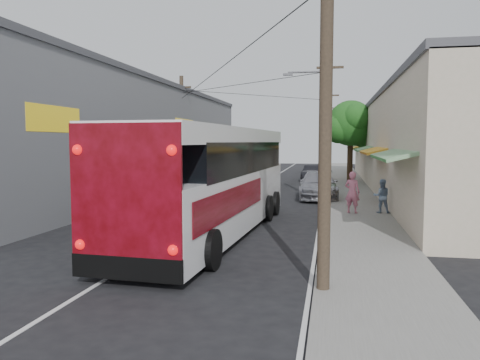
% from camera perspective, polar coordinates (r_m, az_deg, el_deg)
% --- Properties ---
extents(ground, '(120.00, 120.00, 0.00)m').
position_cam_1_polar(ground, '(13.72, -12.36, -9.49)').
color(ground, black).
rests_on(ground, ground).
extents(sidewalk, '(3.00, 80.00, 0.12)m').
position_cam_1_polar(sidewalk, '(32.38, 13.06, -1.24)').
color(sidewalk, slate).
rests_on(sidewalk, ground).
extents(building_right, '(7.09, 40.00, 6.25)m').
position_cam_1_polar(building_right, '(34.66, 20.50, 4.09)').
color(building_right, beige).
rests_on(building_right, ground).
extents(building_left, '(7.20, 36.00, 7.25)m').
position_cam_1_polar(building_left, '(33.21, -13.61, 5.10)').
color(building_left, slate).
rests_on(building_left, ground).
extents(utility_poles, '(11.80, 45.28, 8.00)m').
position_cam_1_polar(utility_poles, '(32.61, 7.21, 6.04)').
color(utility_poles, '#473828').
rests_on(utility_poles, ground).
extents(street_tree, '(4.40, 4.00, 6.60)m').
position_cam_1_polar(street_tree, '(38.27, 13.44, 6.56)').
color(street_tree, '#3F2B19').
rests_on(street_tree, ground).
extents(coach_bus, '(3.62, 13.35, 3.81)m').
position_cam_1_polar(coach_bus, '(16.87, -3.14, 0.04)').
color(coach_bus, white).
rests_on(coach_bus, ground).
extents(jeepney, '(3.19, 5.78, 1.53)m').
position_cam_1_polar(jeepney, '(20.07, -10.46, -2.75)').
color(jeepney, silver).
rests_on(jeepney, ground).
extents(parked_suv, '(2.46, 5.51, 1.57)m').
position_cam_1_polar(parked_suv, '(27.90, 9.50, -0.62)').
color(parked_suv, '#929199').
rests_on(parked_suv, ground).
extents(parked_car_mid, '(1.63, 3.91, 1.32)m').
position_cam_1_polar(parked_car_mid, '(32.99, 9.74, -0.03)').
color(parked_car_mid, black).
rests_on(parked_car_mid, ground).
extents(parked_car_far, '(1.87, 4.19, 1.33)m').
position_cam_1_polar(parked_car_far, '(40.49, 8.86, 0.85)').
color(parked_car_far, black).
rests_on(parked_car_far, ground).
extents(pedestrian_near, '(0.81, 0.67, 1.89)m').
position_cam_1_polar(pedestrian_near, '(21.70, 13.53, -1.45)').
color(pedestrian_near, pink).
rests_on(pedestrian_near, sidewalk).
extents(pedestrian_far, '(0.76, 0.60, 1.53)m').
position_cam_1_polar(pedestrian_far, '(22.08, 16.88, -1.89)').
color(pedestrian_far, '#7F98B9').
rests_on(pedestrian_far, sidewalk).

